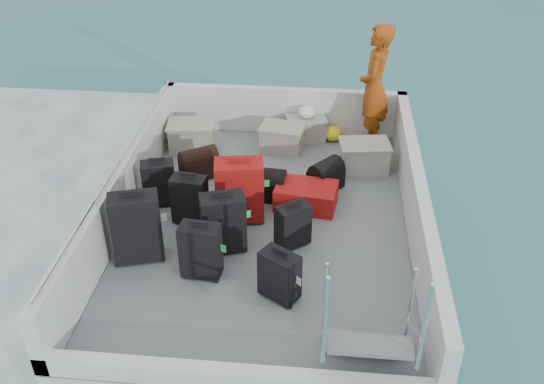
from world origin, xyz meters
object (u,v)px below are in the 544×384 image
at_px(suitcase_5, 240,191).
at_px(suitcase_2, 159,184).
at_px(suitcase_3, 201,251).
at_px(suitcase_4, 223,224).
at_px(suitcase_0, 136,228).
at_px(suitcase_6, 279,276).
at_px(suitcase_8, 306,196).
at_px(crate_2, 306,129).
at_px(passenger, 374,87).
at_px(suitcase_7, 293,226).
at_px(crate_1, 282,139).
at_px(suitcase_1, 190,200).
at_px(crate_3, 364,157).
at_px(crate_0, 192,137).

bearing_deg(suitcase_5, suitcase_2, 158.97).
bearing_deg(suitcase_3, suitcase_4, 76.48).
height_order(suitcase_0, suitcase_3, suitcase_0).
height_order(suitcase_6, suitcase_8, suitcase_6).
relative_size(crate_2, passenger, 0.30).
bearing_deg(crate_2, suitcase_3, -106.32).
xyz_separation_m(suitcase_2, passenger, (2.67, 1.86, 0.61)).
xyz_separation_m(suitcase_3, suitcase_7, (0.92, 0.61, -0.05)).
height_order(suitcase_8, crate_1, crate_1).
distance_m(suitcase_0, suitcase_3, 0.78).
distance_m(suitcase_7, suitcase_8, 0.83).
bearing_deg(suitcase_0, suitcase_1, 43.77).
bearing_deg(crate_1, suitcase_5, -101.35).
xyz_separation_m(suitcase_6, crate_2, (0.10, 3.48, -0.11)).
bearing_deg(suitcase_4, suitcase_5, 63.60).
bearing_deg(crate_3, suitcase_6, -109.11).
bearing_deg(suitcase_2, crate_1, 31.91).
bearing_deg(crate_3, suitcase_8, -127.09).
relative_size(suitcase_6, crate_3, 0.87).
xyz_separation_m(suitcase_1, suitcase_5, (0.58, 0.12, 0.08)).
height_order(suitcase_0, suitcase_7, suitcase_0).
xyz_separation_m(suitcase_6, passenger, (1.03, 3.42, 0.62)).
bearing_deg(suitcase_6, crate_3, 103.64).
relative_size(suitcase_5, crate_0, 1.24).
relative_size(suitcase_3, suitcase_5, 0.82).
xyz_separation_m(suitcase_1, suitcase_4, (0.49, -0.49, 0.05)).
height_order(crate_3, passenger, passenger).
distance_m(suitcase_5, suitcase_6, 1.47).
bearing_deg(suitcase_4, suitcase_0, 177.39).
bearing_deg(suitcase_3, suitcase_6, -11.35).
height_order(suitcase_1, suitcase_5, suitcase_5).
relative_size(suitcase_1, crate_3, 0.97).
height_order(suitcase_4, crate_3, suitcase_4).
xyz_separation_m(suitcase_3, crate_3, (1.77, 2.40, -0.13)).
distance_m(suitcase_6, crate_1, 3.13).
xyz_separation_m(suitcase_4, suitcase_5, (0.09, 0.62, 0.04)).
xyz_separation_m(crate_0, passenger, (2.57, 0.39, 0.71)).
bearing_deg(suitcase_8, suitcase_2, 101.33).
height_order(crate_2, crate_3, crate_3).
distance_m(suitcase_1, suitcase_6, 1.69).
xyz_separation_m(suitcase_0, crate_3, (2.51, 2.18, -0.21)).
height_order(suitcase_6, passenger, passenger).
xyz_separation_m(suitcase_2, suitcase_5, (1.04, -0.22, 0.10)).
bearing_deg(suitcase_5, crate_2, 63.27).
height_order(suitcase_0, crate_3, suitcase_0).
distance_m(suitcase_4, passenger, 3.24).
bearing_deg(passenger, suitcase_2, -44.95).
bearing_deg(suitcase_7, suitcase_1, 127.71).
bearing_deg(crate_0, suitcase_2, -93.67).
relative_size(crate_2, crate_3, 0.85).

